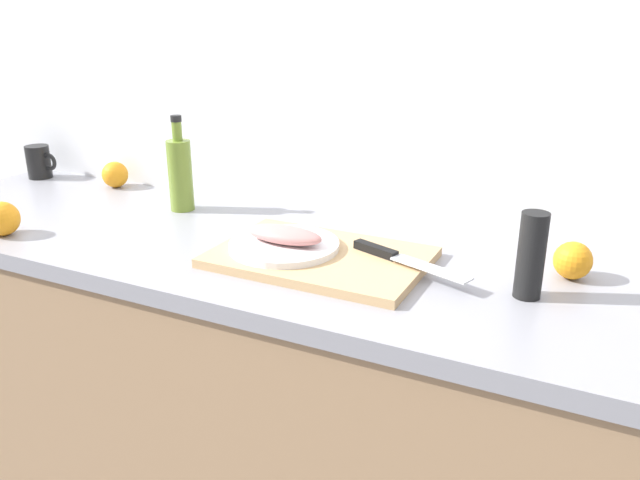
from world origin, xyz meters
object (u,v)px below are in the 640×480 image
Objects in this scene: orange_0 at (115,175)px; pepper_mill at (531,256)px; chef_knife at (395,256)px; fish_fillet at (284,234)px; coffee_mug_0 at (39,162)px; cutting_board at (320,257)px; white_plate at (284,245)px; olive_oil_bottle at (180,173)px.

pepper_mill is (1.26, -0.25, 0.05)m from orange_0.
chef_knife is 3.62× the size of orange_0.
pepper_mill reaches higher than fish_fillet.
chef_knife is 2.50× the size of coffee_mug_0.
cutting_board is 5.82× the size of orange_0.
white_plate is at bearing -172.29° from cutting_board.
white_plate is 1.07m from coffee_mug_0.
fish_fillet is 0.46m from olive_oil_bottle.
fish_fillet is 0.64× the size of chef_knife.
white_plate is at bearing -23.46° from olive_oil_bottle.
orange_0 is (-0.32, 0.09, -0.06)m from olive_oil_bottle.
olive_oil_bottle is (-0.66, 0.14, 0.07)m from chef_knife.
chef_knife is at bearing 176.76° from pepper_mill.
cutting_board is at bearing -12.15° from coffee_mug_0.
cutting_board is at bearing -149.16° from chef_knife.
pepper_mill reaches higher than orange_0.
chef_knife is at bearing 10.28° from fish_fillet.
cutting_board is 0.54m from olive_oil_bottle.
orange_0 is at bearing 4.27° from coffee_mug_0.
cutting_board is 4.01× the size of coffee_mug_0.
cutting_board is 0.44m from pepper_mill.
orange_0 is 0.46× the size of pepper_mill.
fish_fillet is (-0.08, -0.01, 0.04)m from cutting_board.
fish_fillet is at bearing -23.46° from olive_oil_bottle.
coffee_mug_0 is at bearing 167.85° from cutting_board.
orange_0 is (-0.82, 0.26, 0.03)m from cutting_board.
cutting_board is 0.16m from chef_knife.
chef_knife is (0.24, 0.04, -0.02)m from fish_fillet.
white_plate is 2.14× the size of coffee_mug_0.
pepper_mill is (0.27, -0.02, 0.06)m from chef_knife.
olive_oil_bottle is 2.25× the size of coffee_mug_0.
orange_0 is (-0.98, 0.23, 0.01)m from chef_knife.
white_plate is at bearing -176.85° from pepper_mill.
pepper_mill is at bearing -9.33° from olive_oil_bottle.
orange_0 is at bearing -173.92° from chef_knife.
pepper_mill reaches higher than chef_knife.
orange_0 reaches higher than cutting_board.
chef_knife is 1.30m from coffee_mug_0.
olive_oil_bottle is at bearing 170.67° from pepper_mill.
white_plate is (-0.08, -0.01, 0.02)m from cutting_board.
olive_oil_bottle reaches higher than chef_knife.
cutting_board is at bearing 7.71° from white_plate.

